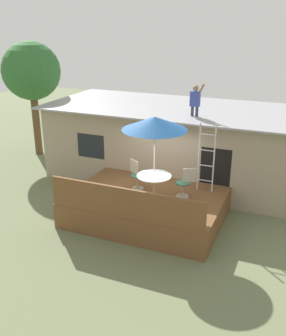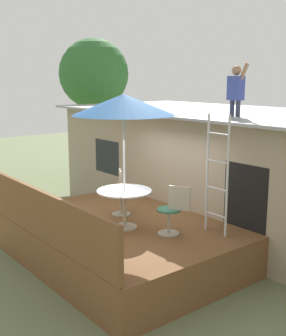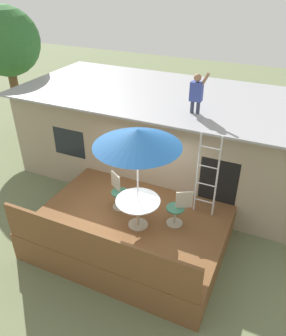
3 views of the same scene
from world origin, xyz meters
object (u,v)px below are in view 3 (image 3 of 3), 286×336
Objects in this scene: patio_umbrella at (137,138)px; backyard_tree at (6,43)px; step_ladder at (207,176)px; patio_table at (138,206)px; patio_chair_left at (118,191)px; patio_chair_right at (178,208)px; person_figure at (197,91)px.

patio_umbrella is 0.50× the size of backyard_tree.
patio_table is at bearing -138.42° from step_ladder.
patio_umbrella is at bearing -0.00° from patio_chair_left.
patio_umbrella is 2.12m from patio_chair_right.
person_figure is (-0.82, 1.43, 1.54)m from step_ladder.
step_ladder is at bearing 49.17° from patio_chair_left.
patio_table is at bearing -0.00° from patio_chair_left.
patio_table is 1.79m from step_ladder.
person_figure is at bearing -109.05° from patio_chair_right.
patio_table is 1.76m from patio_umbrella.
person_figure is at bearing 119.85° from step_ladder.
patio_chair_left is at bearing -28.45° from backyard_tree.
patio_umbrella is 2.12m from step_ladder.
backyard_tree reaches higher than person_figure.
person_figure is at bearing 90.62° from patio_chair_left.
patio_umbrella is at bearing -28.79° from backyard_tree.
patio_umbrella is 2.76× the size of patio_chair_left.
backyard_tree is (-7.34, 4.04, 0.61)m from patio_umbrella.
patio_chair_left is at bearing -162.41° from step_ladder.
patio_chair_left is (-2.07, -0.66, -0.64)m from step_ladder.
person_figure is (0.47, 2.57, 2.05)m from patio_table.
backyard_tree is at bearing -52.70° from patio_chair_right.
patio_chair_right is (-0.45, -0.67, -0.64)m from step_ladder.
patio_chair_right is 9.27m from backyard_tree.
backyard_tree is at bearing 169.37° from person_figure.
patio_umbrella is at bearing 0.00° from patio_chair_right.
patio_chair_right is at bearing 29.15° from patio_umbrella.
person_figure reaches higher than patio_umbrella.
person_figure is 1.21× the size of patio_chair_right.
step_ladder is 9.29m from backyard_tree.
patio_table is 0.93m from patio_chair_left.
step_ladder is 2.39× the size of patio_chair_left.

